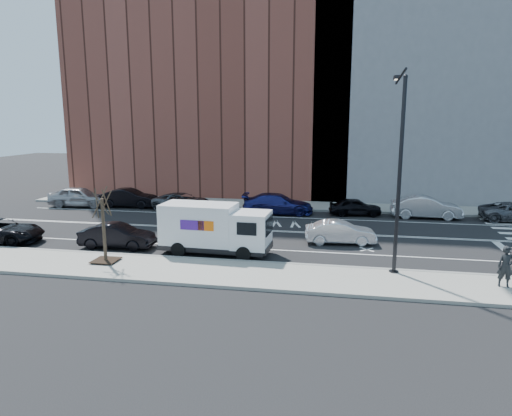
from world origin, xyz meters
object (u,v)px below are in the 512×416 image
(far_parked_a, at_px, (79,197))
(driving_sedan, at_px, (340,232))
(fedex_van, at_px, (214,228))
(pedestrian, at_px, (506,267))
(far_parked_b, at_px, (129,198))

(far_parked_a, relative_size, driving_sedan, 1.21)
(fedex_van, xyz_separation_m, pedestrian, (13.54, -2.92, -0.39))
(far_parked_b, xyz_separation_m, pedestrian, (24.03, -14.47, 0.27))
(far_parked_a, bearing_deg, pedestrian, -122.19)
(driving_sedan, bearing_deg, fedex_van, 110.36)
(far_parked_a, height_order, driving_sedan, far_parked_a)
(fedex_van, bearing_deg, driving_sedan, 29.37)
(far_parked_b, bearing_deg, fedex_van, -140.51)
(driving_sedan, bearing_deg, far_parked_b, 58.10)
(pedestrian, bearing_deg, fedex_van, 174.00)
(far_parked_b, height_order, pedestrian, pedestrian)
(far_parked_a, bearing_deg, far_parked_b, -88.85)
(fedex_van, height_order, far_parked_a, fedex_van)
(driving_sedan, xyz_separation_m, pedestrian, (6.88, -6.26, 0.37))
(fedex_van, height_order, driving_sedan, fedex_van)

